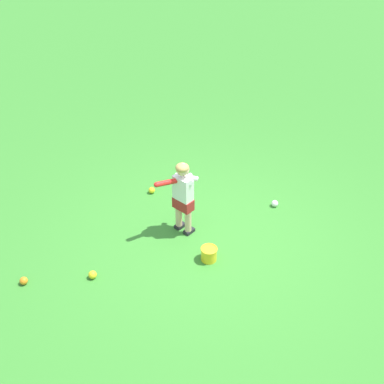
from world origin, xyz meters
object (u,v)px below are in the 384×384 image
(child_batter, at_px, (183,192))
(play_ball_far_left, at_px, (152,190))
(play_ball_far_right, at_px, (93,275))
(toy_bucket, at_px, (209,254))
(play_ball_near_batter, at_px, (24,281))
(play_ball_by_bucket, at_px, (275,203))

(child_batter, xyz_separation_m, play_ball_far_left, (-0.79, 0.63, -0.60))
(play_ball_far_right, height_order, toy_bucket, toy_bucket)
(child_batter, xyz_separation_m, play_ball_far_right, (-0.65, -1.26, -0.60))
(child_batter, xyz_separation_m, play_ball_near_batter, (-1.37, -1.66, -0.60))
(play_ball_by_bucket, bearing_deg, play_ball_far_left, -167.73)
(play_ball_near_batter, xyz_separation_m, play_ball_far_right, (0.71, 0.41, 0.00))
(play_ball_near_batter, distance_m, play_ball_far_right, 0.82)
(play_ball_far_left, xyz_separation_m, toy_bucket, (1.33, -1.03, 0.05))
(toy_bucket, bearing_deg, play_ball_by_bucket, 71.51)
(play_ball_far_right, bearing_deg, child_batter, 62.48)
(child_batter, height_order, play_ball_near_batter, child_batter)
(play_ball_by_bucket, relative_size, play_ball_near_batter, 1.00)
(play_ball_far_left, bearing_deg, play_ball_far_right, -85.82)
(play_ball_far_left, bearing_deg, play_ball_near_batter, -104.04)
(child_batter, bearing_deg, play_ball_far_left, 141.50)
(toy_bucket, bearing_deg, child_batter, 142.89)
(child_batter, relative_size, play_ball_far_left, 10.99)
(play_ball_far_right, bearing_deg, play_ball_near_batter, -150.29)
(play_ball_by_bucket, bearing_deg, play_ball_near_batter, -131.52)
(play_ball_far_right, distance_m, toy_bucket, 1.46)
(play_ball_far_left, relative_size, play_ball_near_batter, 1.00)
(child_batter, bearing_deg, toy_bucket, -37.11)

